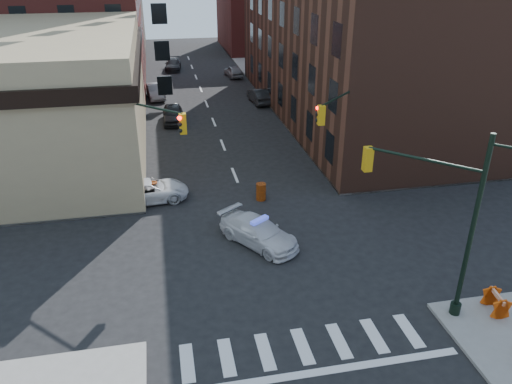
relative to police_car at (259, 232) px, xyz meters
name	(u,v)px	position (x,y,z in m)	size (l,w,h in m)	color
ground	(266,253)	(0.16, -1.01, -0.68)	(140.00, 140.00, 0.00)	black
sidewalk_ne	(398,82)	(23.16, 31.74, -0.61)	(34.00, 54.50, 0.15)	gray
commercial_row_ne	(355,36)	(13.16, 21.49, 6.32)	(14.00, 34.00, 14.00)	#48281D
filler_ne	(275,7)	(14.16, 56.99, 5.32)	(16.00, 16.00, 12.00)	maroon
signal_pole_se	(445,213)	(6.20, -6.53, 3.93)	(5.40, 5.27, 8.00)	black
signal_pole_nw	(141,145)	(-5.69, 4.33, 3.65)	(3.58, 3.67, 8.00)	black
signal_pole_ne	(344,132)	(6.00, 4.34, 3.65)	(3.67, 3.58, 8.00)	black
tree_ne_near	(285,70)	(7.66, 24.99, 2.80)	(3.00, 3.00, 4.85)	black
tree_ne_far	(267,55)	(7.66, 32.99, 2.80)	(3.00, 3.00, 4.85)	black
police_car	(259,232)	(0.00, 0.00, 0.00)	(1.92, 4.72, 1.37)	silver
pickup	(148,191)	(-5.64, 6.21, 0.00)	(2.26, 4.89, 1.36)	silver
parked_car_wnear	(173,114)	(-3.38, 21.66, 0.09)	(1.82, 4.52, 1.54)	black
parked_car_wfar	(155,91)	(-4.79, 30.16, 0.05)	(1.56, 4.47, 1.47)	gray
parked_car_wdeep	(173,64)	(-2.34, 43.67, 0.00)	(1.92, 4.73, 1.37)	black
parked_car_enear	(259,96)	(5.47, 26.34, 0.04)	(1.54, 4.42, 1.46)	black
parked_car_efar	(234,71)	(4.69, 38.17, 0.00)	(1.61, 4.01, 1.37)	gray
pedestrian_a	(137,175)	(-6.34, 8.10, 0.31)	(0.61, 0.40, 1.68)	black
pedestrian_b	(57,191)	(-10.96, 6.53, 0.33)	(0.84, 0.65, 1.72)	black
pedestrian_c	(19,206)	(-12.77, 4.99, 0.27)	(0.94, 0.39, 1.60)	black
barrel_road	(261,192)	(1.17, 4.99, -0.14)	(0.61, 0.61, 1.08)	#EA580B
barrel_bank	(154,189)	(-5.34, 6.74, -0.19)	(0.55, 0.55, 0.98)	#EE3F0B
barricade_se_a	(496,303)	(8.66, -7.55, -0.08)	(1.21, 0.60, 0.91)	#D53D0A
barricade_nw_a	(115,190)	(-7.66, 6.99, -0.13)	(1.07, 0.54, 0.80)	#C56609
barricade_nw_b	(47,206)	(-11.40, 5.31, -0.04)	(1.33, 0.66, 0.99)	orange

